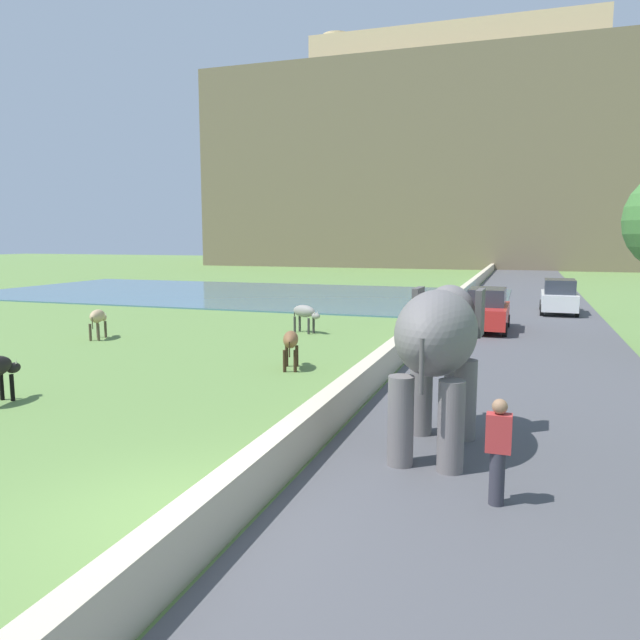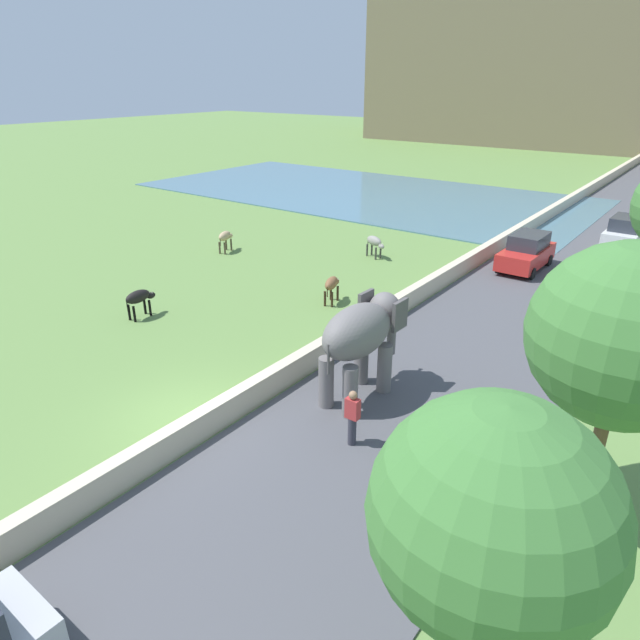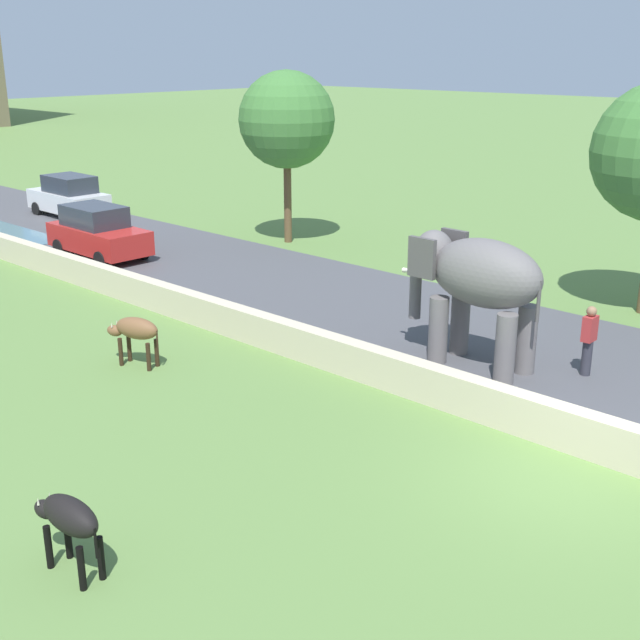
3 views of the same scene
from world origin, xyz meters
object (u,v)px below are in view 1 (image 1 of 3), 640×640
(car_white, at_px, (559,297))
(cow_grey, at_px, (305,313))
(elephant, at_px, (439,341))
(cow_tan, at_px, (98,317))
(car_red, at_px, (487,310))
(cow_brown, at_px, (291,341))
(person_beside_elephant, at_px, (498,450))

(car_white, distance_m, cow_grey, 14.17)
(elephant, height_order, cow_tan, elephant)
(car_red, bearing_deg, cow_tan, -154.47)
(car_white, relative_size, cow_brown, 2.83)
(cow_grey, height_order, cow_tan, same)
(car_white, xyz_separation_m, cow_tan, (-17.25, -13.81, -0.06))
(car_red, xyz_separation_m, car_white, (3.15, 7.08, 0.00))
(person_beside_elephant, distance_m, car_white, 24.33)
(car_white, height_order, cow_grey, car_white)
(car_red, xyz_separation_m, cow_grey, (-7.04, -2.78, -0.06))
(car_red, relative_size, cow_brown, 2.83)
(elephant, xyz_separation_m, cow_brown, (-5.08, 5.63, -1.20))
(person_beside_elephant, bearing_deg, car_white, 85.35)
(car_red, bearing_deg, car_white, 66.01)
(person_beside_elephant, distance_m, car_red, 17.21)
(car_red, bearing_deg, elephant, -89.97)
(car_red, relative_size, cow_tan, 2.83)
(cow_grey, bearing_deg, elephant, -60.05)
(cow_tan, bearing_deg, car_white, 38.69)
(car_white, bearing_deg, person_beside_elephant, -94.65)
(cow_grey, bearing_deg, car_red, 21.54)
(person_beside_elephant, bearing_deg, cow_grey, 119.70)
(person_beside_elephant, height_order, cow_grey, person_beside_elephant)
(car_red, bearing_deg, cow_grey, -158.46)
(elephant, distance_m, person_beside_elephant, 2.73)
(elephant, bearing_deg, car_red, 90.03)
(car_white, distance_m, cow_tan, 22.10)
(person_beside_elephant, xyz_separation_m, cow_brown, (-6.25, 7.80, -0.04))
(car_white, bearing_deg, cow_tan, -141.31)
(cow_grey, distance_m, cow_tan, 8.10)
(cow_grey, distance_m, cow_brown, 6.88)
(cow_grey, relative_size, cow_tan, 0.99)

